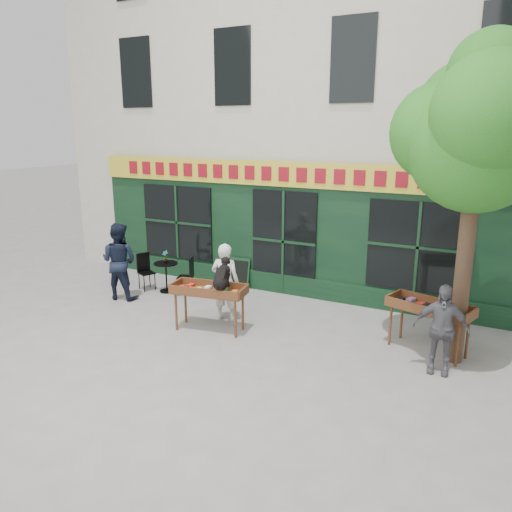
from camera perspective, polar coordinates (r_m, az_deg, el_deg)
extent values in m
plane|color=slate|center=(10.77, -2.05, -7.79)|extent=(80.00, 80.00, 0.00)
cube|color=beige|center=(15.50, 9.27, 17.72)|extent=(14.00, 7.00, 10.00)
cube|color=black|center=(12.38, 3.39, 2.91)|extent=(11.00, 0.16, 3.20)
cube|color=gold|center=(12.07, 3.26, 9.33)|extent=(11.00, 0.06, 0.60)
cube|color=maroon|center=(12.03, 3.18, 9.32)|extent=(9.60, 0.03, 0.34)
cube|color=black|center=(12.63, 3.12, -3.18)|extent=(11.00, 0.10, 0.50)
cube|color=black|center=(12.34, 3.18, 1.69)|extent=(1.70, 0.05, 2.50)
cube|color=black|center=(13.89, -8.95, 3.82)|extent=(2.20, 0.05, 2.00)
cube|color=black|center=(11.41, 18.02, 0.95)|extent=(2.20, 0.05, 2.00)
cylinder|color=#382619|center=(9.28, 22.68, -0.90)|extent=(0.28, 0.28, 3.60)
sphere|color=#256116|center=(8.99, 23.94, 11.48)|extent=(2.20, 2.20, 2.20)
sphere|color=#256116|center=(9.25, 20.37, 13.11)|extent=(1.70, 1.70, 1.70)
sphere|color=#256116|center=(8.38, 25.39, 14.63)|extent=(1.80, 1.80, 1.80)
sphere|color=#256116|center=(9.62, 22.74, 15.31)|extent=(1.60, 1.60, 1.60)
sphere|color=#256116|center=(9.12, 25.38, 18.32)|extent=(1.40, 1.40, 1.40)
cylinder|color=brown|center=(10.46, -9.11, -6.31)|extent=(0.05, 0.05, 0.80)
cylinder|color=brown|center=(9.96, -2.38, -7.22)|extent=(0.05, 0.05, 0.80)
cylinder|color=brown|center=(10.83, -8.05, -5.54)|extent=(0.05, 0.05, 0.80)
cylinder|color=brown|center=(10.35, -1.52, -6.36)|extent=(0.05, 0.05, 0.80)
cube|color=brown|center=(10.24, -5.39, -4.16)|extent=(1.57, 0.81, 0.05)
cube|color=brown|center=(9.96, -6.07, -4.22)|extent=(1.49, 0.28, 0.18)
cube|color=brown|center=(10.47, -4.77, -3.26)|extent=(1.49, 0.28, 0.18)
cube|color=brown|center=(10.22, -5.40, -3.84)|extent=(1.35, 0.60, 0.06)
imported|color=silver|center=(10.75, -3.53, -3.00)|extent=(0.68, 0.50, 1.71)
cylinder|color=brown|center=(9.99, 15.10, -7.66)|extent=(0.05, 0.05, 0.80)
cylinder|color=brown|center=(9.50, 22.02, -9.45)|extent=(0.05, 0.05, 0.80)
cylinder|color=brown|center=(10.36, 16.31, -6.95)|extent=(0.05, 0.05, 0.80)
cylinder|color=brown|center=(9.88, 23.01, -8.62)|extent=(0.05, 0.05, 0.80)
cube|color=brown|center=(9.76, 19.23, -5.88)|extent=(1.60, 0.99, 0.05)
cube|color=brown|center=(9.49, 18.52, -5.89)|extent=(1.45, 0.47, 0.18)
cube|color=brown|center=(9.99, 19.99, -5.00)|extent=(1.45, 0.47, 0.18)
cube|color=brown|center=(9.74, 19.26, -5.54)|extent=(1.36, 0.76, 0.06)
imported|color=#545358|center=(9.05, 20.38, -7.82)|extent=(0.94, 0.44, 1.58)
cylinder|color=black|center=(13.00, -10.14, -3.95)|extent=(0.36, 0.36, 0.03)
cylinder|color=black|center=(12.89, -10.21, -2.43)|extent=(0.04, 0.04, 0.72)
cylinder|color=black|center=(12.79, -10.28, -0.84)|extent=(0.60, 0.60, 0.03)
cube|color=black|center=(13.13, -12.40, -1.91)|extent=(0.48, 0.48, 0.03)
cube|color=black|center=(13.21, -12.77, -0.70)|extent=(0.18, 0.34, 0.50)
cylinder|color=black|center=(13.01, -12.65, -3.14)|extent=(0.02, 0.02, 0.44)
cylinder|color=black|center=(13.13, -11.47, -2.91)|extent=(0.02, 0.02, 0.44)
cylinder|color=black|center=(13.27, -13.21, -2.82)|extent=(0.02, 0.02, 0.44)
cylinder|color=black|center=(13.39, -12.04, -2.60)|extent=(0.02, 0.02, 0.44)
cube|color=black|center=(12.59, -8.09, -2.42)|extent=(0.46, 0.46, 0.03)
cube|color=black|center=(12.48, -7.38, -1.35)|extent=(0.15, 0.35, 0.50)
cylinder|color=black|center=(12.84, -8.53, -3.18)|extent=(0.02, 0.02, 0.44)
cylinder|color=black|center=(12.56, -8.90, -3.59)|extent=(0.02, 0.02, 0.44)
cylinder|color=black|center=(12.76, -7.23, -3.24)|extent=(0.02, 0.02, 0.44)
cylinder|color=black|center=(12.48, -7.57, -3.65)|extent=(0.02, 0.02, 0.44)
imported|color=gray|center=(12.74, -10.32, -0.08)|extent=(0.19, 0.14, 0.32)
imported|color=black|center=(12.52, -15.37, -0.57)|extent=(1.02, 0.86, 1.88)
cube|color=black|center=(13.00, -1.92, -1.96)|extent=(0.57, 0.22, 0.79)
cube|color=black|center=(12.99, -1.96, -1.98)|extent=(0.47, 0.20, 0.65)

